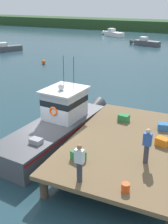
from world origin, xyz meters
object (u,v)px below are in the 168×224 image
main_fishing_boat (59,124)px  crate_stack_mid_dock (163,127)px  crate_single_far (124,118)px  crate_stack_near_edge (162,142)px  bait_bucket (126,187)px  moored_boat_outer_mooring (145,42)px  deckhand_further_back (79,162)px  deckhand_by_the_boat (147,145)px  crate_single_by_cleat (78,156)px  mooring_buoy_inshore (44,62)px  moored_boat_mid_harbor (113,33)px  moored_boat_near_channel (6,48)px

main_fishing_boat → crate_stack_mid_dock: 5.90m
crate_stack_mid_dock → crate_single_far: bearing=174.2°
crate_stack_mid_dock → crate_stack_near_edge: bearing=-81.8°
crate_stack_near_edge → bait_bucket: crate_stack_near_edge is taller
crate_stack_near_edge → moored_boat_outer_mooring: (-9.48, 37.39, -0.91)m
moored_boat_outer_mooring → crate_stack_near_edge: bearing=-75.8°
deckhand_further_back → deckhand_by_the_boat: bearing=49.8°
crate_single_far → deckhand_further_back: (0.14, -6.29, 0.66)m
crate_stack_near_edge → crate_single_by_cleat: crate_single_by_cleat is taller
crate_single_by_cleat → moored_boat_outer_mooring: (-6.32, 40.26, -0.92)m
crate_stack_near_edge → moored_boat_outer_mooring: size_ratio=0.11×
bait_bucket → mooring_buoy_inshore: (-17.18, 21.53, -1.13)m
deckhand_further_back → moored_boat_mid_harbor: bearing=107.7°
main_fishing_boat → bait_bucket: (5.37, -4.53, 0.36)m
bait_bucket → moored_boat_near_channel: bait_bucket is taller
crate_single_far → crate_stack_mid_dock: crate_single_far is taller
deckhand_by_the_boat → crate_stack_near_edge: bearing=78.3°
crate_stack_near_edge → moored_boat_mid_harbor: 50.29m
crate_stack_near_edge → moored_boat_near_channel: 36.03m
deckhand_further_back → crate_stack_near_edge: bearing=60.4°
mooring_buoy_inshore → moored_boat_near_channel: bearing=152.7°
crate_stack_mid_dock → moored_boat_near_channel: size_ratio=0.12×
moored_boat_outer_mooring → crate_single_far: bearing=-78.9°
crate_single_far → mooring_buoy_inshore: (-15.22, 15.39, -1.15)m
moored_boat_near_channel → mooring_buoy_inshore: 11.48m
crate_single_by_cleat → moored_boat_mid_harbor: crate_single_by_cleat is taller
crate_stack_near_edge → bait_bucket: size_ratio=1.76×
deckhand_by_the_boat → main_fishing_boat: bearing=157.9°
main_fishing_boat → crate_single_far: main_fishing_boat is taller
crate_single_far → bait_bucket: size_ratio=1.76×
main_fishing_boat → deckhand_further_back: (3.55, -4.69, 1.05)m
deckhand_further_back → crate_single_far: bearing=91.3°
crate_stack_mid_dock → moored_boat_mid_harbor: bearing=112.3°
bait_bucket → main_fishing_boat: bearing=139.8°
crate_stack_near_edge → moored_boat_near_channel: bearing=141.0°
crate_single_far → moored_boat_mid_harbor: (-16.15, 44.66, -0.85)m
moored_boat_near_channel → crate_single_far: bearing=-39.1°
crate_single_by_cleat → bait_bucket: crate_single_by_cleat is taller
crate_single_far → moored_boat_near_channel: crate_single_far is taller
deckhand_by_the_boat → bait_bucket: bearing=-95.7°
crate_single_far → moored_boat_mid_harbor: 47.50m
deckhand_by_the_boat → deckhand_further_back: 3.16m
crate_single_far → bait_bucket: (1.96, -6.14, -0.02)m
moored_boat_mid_harbor → moored_boat_outer_mooring: moored_boat_mid_harbor is taller
crate_stack_near_edge → deckhand_further_back: bearing=-119.6°
moored_boat_mid_harbor → crate_single_by_cleat: bearing=-72.6°
crate_single_by_cleat → bait_bucket: 2.84m
crate_stack_mid_dock → deckhand_by_the_boat: (-0.13, -3.64, 0.68)m
crate_single_far → crate_stack_mid_dock: size_ratio=1.00×
main_fishing_boat → deckhand_by_the_boat: size_ratio=6.09×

